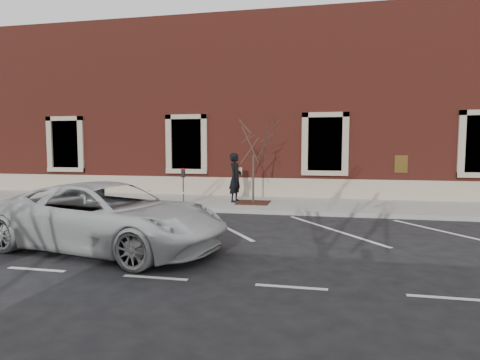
% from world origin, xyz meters
% --- Properties ---
extents(ground, '(120.00, 120.00, 0.00)m').
position_xyz_m(ground, '(0.00, 0.00, 0.00)').
color(ground, '#28282B').
rests_on(ground, ground).
extents(sidewalk_near, '(40.00, 3.50, 0.15)m').
position_xyz_m(sidewalk_near, '(0.00, 1.75, 0.07)').
color(sidewalk_near, '#98978F').
rests_on(sidewalk_near, ground).
extents(curb_near, '(40.00, 0.12, 0.15)m').
position_xyz_m(curb_near, '(0.00, -0.05, 0.07)').
color(curb_near, '#9E9E99').
rests_on(curb_near, ground).
extents(parking_stripes, '(28.00, 4.40, 0.01)m').
position_xyz_m(parking_stripes, '(0.00, -2.20, 0.00)').
color(parking_stripes, silver).
rests_on(parking_stripes, ground).
extents(building_civic, '(40.00, 8.62, 8.00)m').
position_xyz_m(building_civic, '(0.00, 7.74, 4.00)').
color(building_civic, maroon).
rests_on(building_civic, ground).
extents(man, '(0.58, 0.77, 1.90)m').
position_xyz_m(man, '(-0.39, 1.63, 1.10)').
color(man, black).
rests_on(man, sidewalk_near).
extents(parking_meter, '(0.12, 0.10, 1.37)m').
position_xyz_m(parking_meter, '(-2.05, 0.32, 1.10)').
color(parking_meter, '#595B60').
rests_on(parking_meter, sidewalk_near).
extents(tree_grate, '(1.22, 1.22, 0.03)m').
position_xyz_m(tree_grate, '(0.34, 1.47, 0.17)').
color(tree_grate, '#421D15').
rests_on(tree_grate, sidewalk_near).
extents(sapling, '(2.01, 2.01, 3.34)m').
position_xyz_m(sapling, '(0.34, 1.47, 2.49)').
color(sapling, '#45372A').
rests_on(sapling, sidewalk_near).
extents(white_truck, '(5.82, 3.51, 1.51)m').
position_xyz_m(white_truck, '(-1.82, -5.34, 0.76)').
color(white_truck, silver).
rests_on(white_truck, ground).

